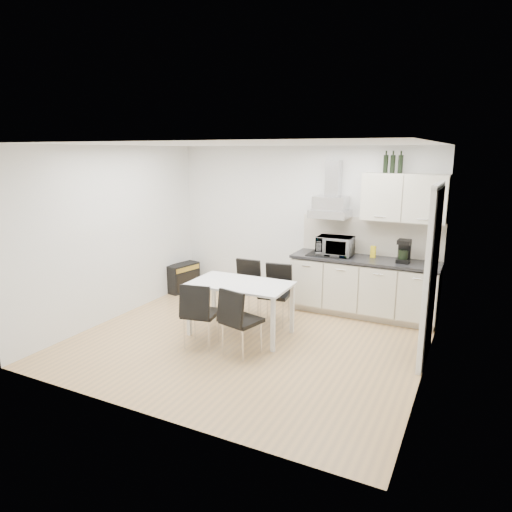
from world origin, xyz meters
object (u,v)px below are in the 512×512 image
at_px(dining_table, 241,289).
at_px(chair_far_right, 275,295).
at_px(kitchenette, 367,264).
at_px(floor_speaker, 277,289).
at_px(chair_near_left, 201,314).
at_px(chair_near_right, 242,321).
at_px(guitar_amp, 183,277).
at_px(chair_far_left, 243,290).

relative_size(dining_table, chair_far_right, 1.57).
relative_size(kitchenette, floor_speaker, 7.70).
bearing_deg(chair_near_left, chair_near_right, -10.28).
height_order(chair_far_right, floor_speaker, chair_far_right).
distance_m(dining_table, guitar_amp, 2.35).
relative_size(kitchenette, chair_far_right, 2.86).
relative_size(kitchenette, guitar_amp, 3.85).
bearing_deg(chair_far_right, guitar_amp, -26.21).
bearing_deg(chair_near_left, kitchenette, 41.28).
xyz_separation_m(dining_table, chair_far_right, (0.26, 0.58, -0.23)).
bearing_deg(chair_near_left, chair_far_left, 79.63).
distance_m(dining_table, chair_near_left, 0.68).
distance_m(kitchenette, guitar_amp, 3.35).
height_order(dining_table, guitar_amp, dining_table).
distance_m(kitchenette, dining_table, 2.08).
bearing_deg(floor_speaker, chair_near_right, -84.74).
bearing_deg(kitchenette, chair_far_left, -150.74).
relative_size(chair_near_left, chair_near_right, 1.00).
height_order(guitar_amp, floor_speaker, guitar_amp).
distance_m(chair_near_left, chair_near_right, 0.60).
relative_size(chair_near_right, guitar_amp, 1.34).
bearing_deg(guitar_amp, chair_far_right, -6.80).
bearing_deg(kitchenette, floor_speaker, 174.02).
xyz_separation_m(kitchenette, chair_far_right, (-1.12, -0.96, -0.39)).
bearing_deg(floor_speaker, chair_near_left, -99.62).
bearing_deg(chair_far_right, kitchenette, -146.83).
height_order(chair_far_right, guitar_amp, chair_far_right).
relative_size(dining_table, chair_near_right, 1.57).
distance_m(chair_near_right, floor_speaker, 2.36).
bearing_deg(guitar_amp, floor_speaker, 24.91).
distance_m(kitchenette, chair_near_right, 2.40).
relative_size(chair_far_right, chair_near_right, 1.00).
xyz_separation_m(chair_near_left, guitar_amp, (-1.63, 1.89, -0.18)).
bearing_deg(floor_speaker, dining_table, -91.02).
distance_m(dining_table, chair_far_right, 0.68).
bearing_deg(dining_table, chair_far_right, 64.37).
distance_m(chair_far_left, floor_speaker, 1.14).
bearing_deg(chair_near_left, floor_speaker, 77.26).
distance_m(chair_far_right, guitar_amp, 2.30).
bearing_deg(chair_near_left, chair_far_right, 54.20).
xyz_separation_m(guitar_amp, floor_speaker, (1.71, 0.40, -0.09)).
bearing_deg(chair_near_right, dining_table, 133.80).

